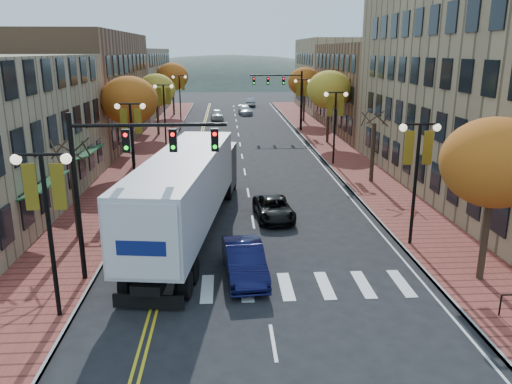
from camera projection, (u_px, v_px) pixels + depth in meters
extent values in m
plane|color=black|center=(268.00, 312.00, 18.34)|extent=(200.00, 200.00, 0.00)
cube|color=brown|center=(149.00, 147.00, 48.99)|extent=(4.00, 85.00, 0.15)
cube|color=brown|center=(330.00, 145.00, 50.05)|extent=(4.00, 85.00, 0.15)
cube|color=brown|center=(71.00, 89.00, 50.39)|extent=(12.00, 24.00, 11.00)
cube|color=#9E8966|center=(121.00, 82.00, 74.60)|extent=(12.00, 26.00, 9.50)
cube|color=brown|center=(395.00, 88.00, 58.38)|extent=(15.00, 24.00, 10.00)
cube|color=#9E8966|center=(350.00, 75.00, 79.36)|extent=(15.00, 20.00, 11.00)
cylinder|color=#382619|center=(75.00, 196.00, 24.88)|extent=(0.28, 0.28, 4.20)
cylinder|color=#382619|center=(132.00, 136.00, 40.14)|extent=(0.28, 0.28, 4.90)
ellipsoid|color=#C44817|center=(129.00, 100.00, 39.36)|extent=(4.48, 4.48, 3.81)
cylinder|color=#382619|center=(158.00, 114.00, 55.55)|extent=(0.28, 0.28, 4.55)
ellipsoid|color=gold|center=(156.00, 90.00, 54.82)|extent=(4.16, 4.16, 3.54)
cylinder|color=#382619|center=(173.00, 97.00, 72.76)|extent=(0.28, 0.28, 5.04)
ellipsoid|color=#C44817|center=(172.00, 76.00, 71.95)|extent=(4.61, 4.61, 3.92)
cylinder|color=#382619|center=(486.00, 226.00, 20.13)|extent=(0.28, 0.28, 4.55)
ellipsoid|color=#C44817|center=(495.00, 162.00, 19.40)|extent=(4.16, 4.16, 3.54)
cylinder|color=#382619|center=(373.00, 153.00, 35.53)|extent=(0.28, 0.28, 4.20)
cylinder|color=#382619|center=(328.00, 118.00, 50.80)|extent=(0.28, 0.28, 4.90)
ellipsoid|color=gold|center=(329.00, 90.00, 50.01)|extent=(4.48, 4.48, 3.81)
cylinder|color=#382619|center=(304.00, 103.00, 66.17)|extent=(0.28, 0.28, 4.76)
ellipsoid|color=#C44817|center=(304.00, 82.00, 65.41)|extent=(4.35, 4.35, 3.70)
cylinder|color=black|center=(51.00, 240.00, 17.08)|extent=(0.16, 0.16, 6.00)
cylinder|color=black|center=(40.00, 155.00, 16.26)|extent=(1.60, 0.10, 0.10)
sphere|color=#FFF2CC|center=(16.00, 159.00, 16.25)|extent=(0.36, 0.36, 0.36)
sphere|color=#FFF2CC|center=(66.00, 159.00, 16.35)|extent=(0.36, 0.36, 0.36)
cube|color=gold|center=(31.00, 187.00, 16.53)|extent=(0.45, 0.03, 1.60)
cube|color=gold|center=(58.00, 187.00, 16.59)|extent=(0.45, 0.03, 1.60)
cylinder|color=black|center=(133.00, 150.00, 32.44)|extent=(0.16, 0.16, 6.00)
cylinder|color=black|center=(130.00, 104.00, 31.62)|extent=(1.60, 0.10, 0.10)
sphere|color=#FFF2CC|center=(117.00, 106.00, 31.61)|extent=(0.36, 0.36, 0.36)
sphere|color=#FFF2CC|center=(143.00, 106.00, 31.70)|extent=(0.36, 0.36, 0.36)
cube|color=gold|center=(124.00, 121.00, 31.89)|extent=(0.45, 0.03, 1.60)
cube|color=gold|center=(138.00, 121.00, 31.94)|extent=(0.45, 0.03, 1.60)
cylinder|color=black|center=(165.00, 116.00, 49.72)|extent=(0.16, 0.16, 6.00)
cylinder|color=black|center=(163.00, 85.00, 48.89)|extent=(1.60, 0.10, 0.10)
sphere|color=#FFF2CC|center=(155.00, 86.00, 48.89)|extent=(0.36, 0.36, 0.36)
sphere|color=#FFF2CC|center=(171.00, 86.00, 48.98)|extent=(0.36, 0.36, 0.36)
cube|color=gold|center=(159.00, 96.00, 49.17)|extent=(0.45, 0.03, 1.60)
cube|color=gold|center=(168.00, 96.00, 49.22)|extent=(0.45, 0.03, 1.60)
cylinder|color=black|center=(180.00, 99.00, 67.00)|extent=(0.16, 0.16, 6.00)
cylinder|color=black|center=(179.00, 76.00, 66.17)|extent=(1.60, 0.10, 0.10)
sphere|color=#FFF2CC|center=(173.00, 77.00, 66.17)|extent=(0.36, 0.36, 0.36)
sphere|color=#FFF2CC|center=(185.00, 77.00, 66.26)|extent=(0.36, 0.36, 0.36)
cube|color=gold|center=(176.00, 84.00, 66.45)|extent=(0.45, 0.03, 1.60)
cube|color=gold|center=(183.00, 84.00, 66.50)|extent=(0.45, 0.03, 1.60)
cylinder|color=black|center=(415.00, 187.00, 23.72)|extent=(0.16, 0.16, 6.00)
cylinder|color=black|center=(420.00, 124.00, 22.90)|extent=(1.60, 0.10, 0.10)
sphere|color=#FFF2CC|center=(403.00, 128.00, 22.89)|extent=(0.36, 0.36, 0.36)
sphere|color=#FFF2CC|center=(437.00, 127.00, 22.99)|extent=(0.36, 0.36, 0.36)
cube|color=gold|center=(409.00, 148.00, 23.17)|extent=(0.45, 0.03, 1.60)
cube|color=gold|center=(428.00, 148.00, 23.23)|extent=(0.45, 0.03, 1.60)
cylinder|color=black|center=(334.00, 129.00, 41.00)|extent=(0.16, 0.16, 6.00)
cylinder|color=black|center=(336.00, 92.00, 40.18)|extent=(1.60, 0.10, 0.10)
sphere|color=#FFF2CC|center=(326.00, 94.00, 40.17)|extent=(0.36, 0.36, 0.36)
sphere|color=#FFF2CC|center=(346.00, 94.00, 40.27)|extent=(0.36, 0.36, 0.36)
cube|color=gold|center=(330.00, 106.00, 40.45)|extent=(0.45, 0.03, 1.60)
cube|color=gold|center=(341.00, 106.00, 40.51)|extent=(0.45, 0.03, 1.60)
cylinder|color=black|center=(302.00, 106.00, 58.28)|extent=(0.16, 0.16, 6.00)
cylinder|color=black|center=(302.00, 80.00, 57.46)|extent=(1.60, 0.10, 0.10)
sphere|color=#FFF2CC|center=(296.00, 81.00, 57.45)|extent=(0.36, 0.36, 0.36)
sphere|color=#FFF2CC|center=(309.00, 81.00, 57.54)|extent=(0.36, 0.36, 0.36)
cube|color=gold|center=(298.00, 89.00, 57.73)|extent=(0.45, 0.03, 1.60)
cube|color=gold|center=(306.00, 89.00, 57.78)|extent=(0.45, 0.03, 1.60)
cylinder|color=black|center=(77.00, 201.00, 19.83)|extent=(0.20, 0.20, 7.00)
cylinder|color=black|center=(149.00, 125.00, 19.18)|extent=(6.00, 0.14, 0.14)
cube|color=black|center=(126.00, 141.00, 19.29)|extent=(0.30, 0.25, 0.90)
sphere|color=#FF0C0C|center=(125.00, 135.00, 19.09)|extent=(0.16, 0.16, 0.16)
cube|color=black|center=(173.00, 140.00, 19.40)|extent=(0.30, 0.25, 0.90)
sphere|color=#FF0C0C|center=(172.00, 135.00, 19.20)|extent=(0.16, 0.16, 0.16)
cube|color=black|center=(215.00, 140.00, 19.50)|extent=(0.30, 0.25, 0.90)
sphere|color=#FF0C0C|center=(215.00, 134.00, 19.29)|extent=(0.16, 0.16, 0.16)
cylinder|color=black|center=(301.00, 102.00, 58.13)|extent=(0.20, 0.20, 7.00)
cylinder|color=black|center=(276.00, 75.00, 57.14)|extent=(6.00, 0.14, 0.14)
cube|color=black|center=(284.00, 81.00, 57.35)|extent=(0.30, 0.25, 0.90)
sphere|color=#FF0C0C|center=(284.00, 78.00, 57.15)|extent=(0.16, 0.16, 0.16)
cube|color=black|center=(268.00, 81.00, 57.25)|extent=(0.30, 0.25, 0.90)
sphere|color=#FF0C0C|center=(268.00, 79.00, 57.04)|extent=(0.16, 0.16, 0.16)
cube|color=black|center=(254.00, 81.00, 57.15)|extent=(0.30, 0.25, 0.90)
sphere|color=#FF0C0C|center=(254.00, 79.00, 56.95)|extent=(0.16, 0.16, 0.16)
cube|color=black|center=(186.00, 225.00, 24.74)|extent=(3.00, 14.44, 0.39)
cube|color=silver|center=(185.00, 187.00, 24.21)|extent=(4.76, 14.67, 3.11)
cube|color=black|center=(213.00, 167.00, 33.01)|extent=(3.19, 3.66, 2.77)
cylinder|color=black|center=(127.00, 283.00, 19.40)|extent=(0.53, 1.15, 1.11)
cylinder|color=black|center=(186.00, 285.00, 19.24)|extent=(0.53, 1.15, 1.11)
cylinder|color=black|center=(137.00, 269.00, 20.67)|extent=(0.53, 1.15, 1.11)
cylinder|color=black|center=(192.00, 270.00, 20.51)|extent=(0.53, 1.15, 1.11)
cylinder|color=black|center=(192.00, 191.00, 32.16)|extent=(0.53, 1.15, 1.11)
cylinder|color=black|center=(228.00, 191.00, 32.01)|extent=(0.53, 1.15, 1.11)
cylinder|color=black|center=(199.00, 181.00, 34.51)|extent=(0.53, 1.15, 1.11)
cylinder|color=black|center=(233.00, 182.00, 34.35)|extent=(0.53, 1.15, 1.11)
imported|color=black|center=(244.00, 261.00, 20.96)|extent=(1.96, 4.64, 1.49)
imported|color=black|center=(274.00, 208.00, 28.37)|extent=(2.31, 4.47, 1.21)
imported|color=silver|center=(217.00, 114.00, 68.95)|extent=(1.95, 4.33, 1.44)
imported|color=#A9AAB1|center=(245.00, 110.00, 74.27)|extent=(2.26, 4.63, 1.30)
imported|color=#A0A0A7|center=(251.00, 102.00, 85.45)|extent=(1.81, 4.39, 1.41)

